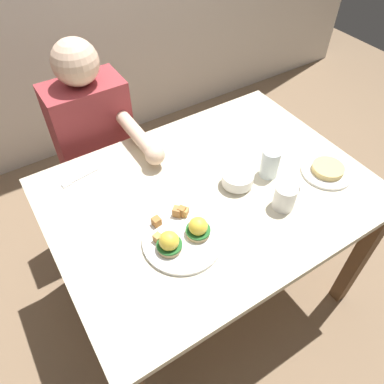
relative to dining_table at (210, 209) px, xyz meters
The scene contains 9 objects.
ground_plane 0.63m from the dining_table, ahead, with size 6.00×6.00×0.00m, color #7F664C.
dining_table is the anchor object (origin of this frame).
eggs_benedict_plate 0.29m from the dining_table, 146.29° to the right, with size 0.27×0.27×0.09m.
fruit_bowl 0.17m from the dining_table, 14.81° to the right, with size 0.12×0.12×0.05m.
coffee_mug 0.31m from the dining_table, 48.68° to the right, with size 0.11×0.08×0.09m.
fork 0.53m from the dining_table, 140.91° to the left, with size 0.16×0.04×0.00m.
water_glass_near 0.29m from the dining_table, 11.10° to the right, with size 0.07×0.07×0.12m.
side_plate 0.49m from the dining_table, 20.72° to the right, with size 0.20×0.20×0.04m.
diner_person 0.64m from the dining_table, 110.83° to the left, with size 0.34×0.54×1.14m.
Camera 1 is at (-0.57, -0.77, 1.75)m, focal length 34.45 mm.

